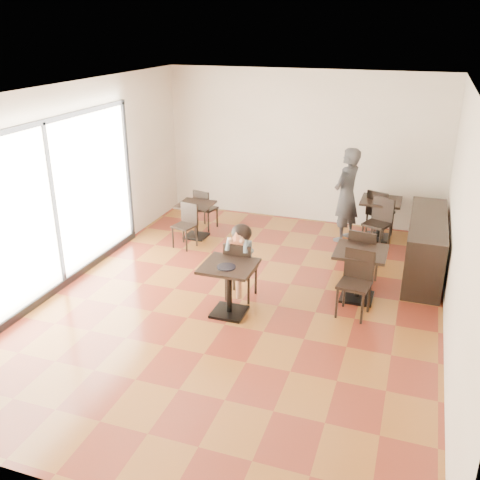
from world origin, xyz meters
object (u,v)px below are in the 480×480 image
at_px(chair_mid_b, 354,285).
at_px(child_chair, 241,269).
at_px(child, 241,262).
at_px(chair_back_a, 380,213).
at_px(chair_mid_a, 364,256).
at_px(cafe_table_mid, 359,275).
at_px(chair_back_b, 377,225).
at_px(cafe_table_left, 196,220).
at_px(chair_left_a, 206,209).
at_px(adult_patron, 346,195).
at_px(chair_left_b, 184,226).
at_px(child_table, 229,289).
at_px(cafe_table_back, 379,219).

bearing_deg(chair_mid_b, child_chair, -171.77).
distance_m(child, chair_back_a, 3.86).
distance_m(child, chair_mid_a, 2.08).
xyz_separation_m(cafe_table_mid, chair_mid_b, (0.00, -0.55, 0.08)).
xyz_separation_m(chair_mid_b, chair_back_b, (0.06, 2.70, -0.01)).
relative_size(chair_mid_a, chair_mid_b, 1.00).
distance_m(cafe_table_left, chair_back_b, 3.55).
bearing_deg(chair_left_a, chair_mid_a, 168.36).
distance_m(chair_mid_a, chair_left_a, 3.79).
bearing_deg(chair_back_b, adult_patron, -178.85).
distance_m(adult_patron, cafe_table_mid, 2.53).
height_order(cafe_table_mid, chair_left_a, chair_left_a).
distance_m(chair_left_a, chair_left_b, 1.10).
distance_m(child, cafe_table_mid, 1.85).
bearing_deg(child_table, cafe_table_back, 64.61).
bearing_deg(cafe_table_left, chair_left_b, -90.00).
relative_size(chair_mid_b, chair_back_a, 1.01).
height_order(child_table, chair_mid_a, chair_mid_a).
relative_size(child_chair, adult_patron, 0.52).
xyz_separation_m(chair_mid_a, chair_back_a, (0.06, 2.29, -0.01)).
xyz_separation_m(child_chair, cafe_table_back, (1.81, 3.26, -0.08)).
relative_size(adult_patron, cafe_table_left, 2.63).
relative_size(child_table, child_chair, 0.83).
bearing_deg(chair_back_a, cafe_table_mid, 111.06).
xyz_separation_m(child_table, chair_back_a, (1.81, 3.95, 0.09)).
bearing_deg(child, adult_patron, 68.63).
bearing_deg(cafe_table_back, chair_back_b, -90.00).
bearing_deg(chair_left_b, chair_mid_b, -11.64).
distance_m(child, chair_left_a, 3.18).
relative_size(child_table, chair_left_a, 0.94).
bearing_deg(chair_back_a, child_table, 87.60).
bearing_deg(chair_mid_a, cafe_table_back, -83.60).
xyz_separation_m(child_chair, chair_left_b, (-1.69, 1.58, -0.06)).
distance_m(child_chair, chair_left_b, 2.32).
distance_m(cafe_table_mid, chair_back_b, 2.15).
bearing_deg(child, chair_back_b, 56.28).
xyz_separation_m(cafe_table_mid, chair_back_b, (0.06, 2.15, 0.08)).
distance_m(child_chair, chair_back_a, 3.85).
bearing_deg(cafe_table_back, cafe_table_left, -162.14).
distance_m(child_table, cafe_table_mid, 2.07).
height_order(child_table, child, child).
distance_m(cafe_table_back, chair_back_b, 0.56).
relative_size(cafe_table_left, chair_left_b, 0.83).
xyz_separation_m(chair_mid_b, chair_left_a, (-3.45, 2.67, -0.07)).
relative_size(cafe_table_left, cafe_table_back, 0.87).
relative_size(child, chair_back_a, 1.24).
relative_size(child_table, chair_back_b, 0.82).
bearing_deg(chair_mid_a, cafe_table_mid, 97.89).
distance_m(child_table, cafe_table_back, 4.22).
bearing_deg(child_table, adult_patron, 71.74).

